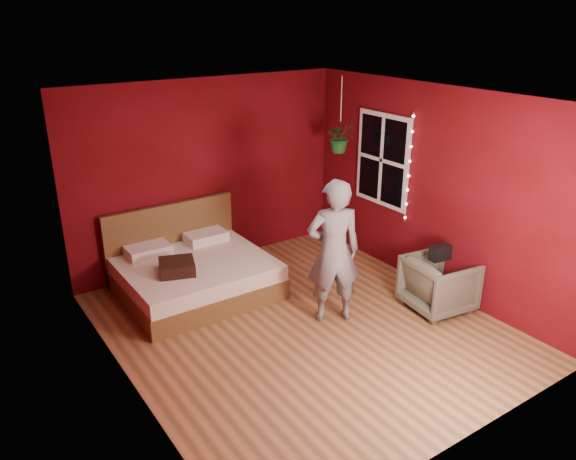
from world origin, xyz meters
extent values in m
plane|color=#9C673E|center=(0.00, 0.00, 0.00)|extent=(4.50, 4.50, 0.00)
cube|color=maroon|center=(0.00, 2.26, 1.30)|extent=(4.00, 0.02, 2.60)
cube|color=maroon|center=(0.00, -2.26, 1.30)|extent=(4.00, 0.02, 2.60)
cube|color=maroon|center=(-2.01, 0.00, 1.30)|extent=(0.02, 4.50, 2.60)
cube|color=maroon|center=(2.01, 0.00, 1.30)|extent=(0.02, 4.50, 2.60)
cube|color=white|center=(0.00, 0.00, 2.61)|extent=(4.00, 4.50, 0.02)
cube|color=white|center=(1.97, 0.90, 1.50)|extent=(0.04, 0.97, 1.27)
cube|color=black|center=(1.96, 0.90, 1.50)|extent=(0.02, 0.85, 1.15)
cube|color=white|center=(1.95, 0.90, 1.50)|extent=(0.03, 0.05, 1.15)
cube|color=white|center=(1.95, 0.90, 1.50)|extent=(0.03, 0.85, 0.05)
cylinder|color=silver|center=(1.94, 0.38, 1.50)|extent=(0.01, 0.01, 1.45)
sphere|color=#FFF2CC|center=(1.94, 0.38, 0.83)|extent=(0.04, 0.04, 0.04)
sphere|color=#FFF2CC|center=(1.94, 0.38, 1.02)|extent=(0.04, 0.04, 0.04)
sphere|color=#FFF2CC|center=(1.94, 0.38, 1.21)|extent=(0.04, 0.04, 0.04)
sphere|color=#FFF2CC|center=(1.94, 0.38, 1.40)|extent=(0.04, 0.04, 0.04)
sphere|color=#FFF2CC|center=(1.94, 0.38, 1.60)|extent=(0.04, 0.04, 0.04)
sphere|color=#FFF2CC|center=(1.94, 0.38, 1.79)|extent=(0.04, 0.04, 0.04)
sphere|color=#FFF2CC|center=(1.94, 0.38, 1.98)|extent=(0.04, 0.04, 0.04)
sphere|color=#FFF2CC|center=(1.94, 0.38, 2.17)|extent=(0.04, 0.04, 0.04)
cube|color=brown|center=(-0.66, 1.42, 0.13)|extent=(1.83, 1.56, 0.26)
cube|color=white|center=(-0.66, 1.42, 0.36)|extent=(1.80, 1.53, 0.20)
cube|color=brown|center=(-0.66, 2.16, 0.50)|extent=(1.83, 0.07, 1.01)
cube|color=white|center=(-1.07, 1.94, 0.52)|extent=(0.55, 0.35, 0.13)
cube|color=white|center=(-0.24, 1.94, 0.52)|extent=(0.55, 0.35, 0.13)
imported|color=slate|center=(0.40, -0.03, 0.86)|extent=(0.74, 0.63, 1.71)
imported|color=#5E5D4A|center=(1.60, -0.58, 0.34)|extent=(0.83, 0.81, 0.67)
cube|color=black|center=(1.56, -0.58, 0.76)|extent=(0.27, 0.16, 0.18)
cube|color=#321A10|center=(-0.97, 1.25, 0.53)|extent=(0.53, 0.53, 0.15)
cylinder|color=silver|center=(1.55, 1.33, 2.30)|extent=(0.01, 0.01, 0.60)
imported|color=#1C5A19|center=(1.55, 1.33, 1.79)|extent=(0.48, 0.45, 0.42)
camera|label=1|loc=(-3.30, -4.55, 3.43)|focal=35.00mm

